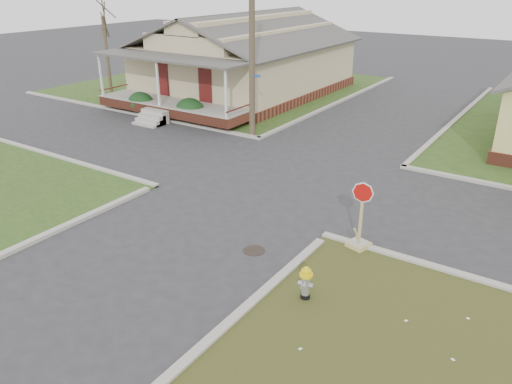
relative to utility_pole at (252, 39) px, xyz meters
The scene contains 11 objects.
ground 10.89m from the utility_pole, 64.74° to the right, with size 120.00×120.00×0.00m, color #2D2D30.
verge_far_left 13.48m from the utility_pole, 134.04° to the left, with size 19.00×19.00×0.05m, color #2A4518.
curbs 7.39m from the utility_pole, 42.88° to the right, with size 80.00×40.00×0.12m, color #A4A094, non-canonical shape.
manhole 12.29m from the utility_pole, 55.75° to the right, with size 0.64×0.64×0.01m, color black.
corner_house 9.99m from the utility_pole, 126.69° to the left, with size 10.10×15.50×5.30m.
utility_pole is the anchor object (origin of this frame).
tree_far_left 14.31m from the utility_pole, 167.34° to the left, with size 0.22×0.22×4.90m, color #3E3124.
fire_hydrant 14.42m from the utility_pole, 50.59° to the right, with size 0.33×0.33×0.89m.
stop_sign 12.39m from the utility_pole, 40.53° to the right, with size 0.58×0.57×2.05m.
hedge_left 8.75m from the utility_pole, behind, with size 1.54×1.26×1.17m, color #133515.
hedge_right 5.87m from the utility_pole, behind, with size 1.57×1.29×1.20m, color #133515.
Camera 1 is at (9.24, -11.00, 7.36)m, focal length 35.00 mm.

